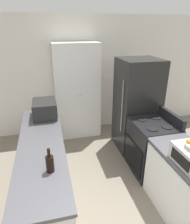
# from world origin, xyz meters

# --- Properties ---
(wall_back) EXTENTS (7.00, 0.06, 2.60)m
(wall_back) POSITION_xyz_m (0.00, 3.37, 1.30)
(wall_back) COLOR silver
(wall_back) RESTS_ON ground_plane
(counter_left) EXTENTS (0.60, 2.42, 0.91)m
(counter_left) POSITION_xyz_m (-0.88, 1.31, 0.44)
(counter_left) COLOR silver
(counter_left) RESTS_ON ground_plane
(counter_right) EXTENTS (0.60, 1.00, 0.91)m
(counter_right) POSITION_xyz_m (0.88, 0.60, 0.44)
(counter_right) COLOR silver
(counter_right) RESTS_ON ground_plane
(pantry_cabinet) EXTENTS (0.96, 0.51, 2.06)m
(pantry_cabinet) POSITION_xyz_m (-0.10, 3.08, 1.03)
(pantry_cabinet) COLOR white
(pantry_cabinet) RESTS_ON ground_plane
(stove) EXTENTS (0.66, 0.74, 1.07)m
(stove) POSITION_xyz_m (0.90, 1.49, 0.46)
(stove) COLOR black
(stove) RESTS_ON ground_plane
(refrigerator) EXTENTS (0.77, 0.75, 1.82)m
(refrigerator) POSITION_xyz_m (0.95, 2.27, 0.91)
(refrigerator) COLOR black
(refrigerator) RESTS_ON ground_plane
(microwave) EXTENTS (0.39, 0.52, 0.28)m
(microwave) POSITION_xyz_m (-0.80, 2.19, 1.05)
(microwave) COLOR black
(microwave) RESTS_ON counter_left
(wine_bottle) EXTENTS (0.09, 0.09, 0.28)m
(wine_bottle) POSITION_xyz_m (-0.77, 0.71, 1.01)
(wine_bottle) COLOR black
(wine_bottle) RESTS_ON counter_left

